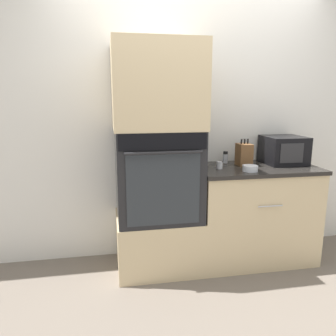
% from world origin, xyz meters
% --- Properties ---
extents(ground_plane, '(12.00, 12.00, 0.00)m').
position_xyz_m(ground_plane, '(0.00, 0.00, 0.00)').
color(ground_plane, '#6B6056').
extents(wall_back, '(8.00, 0.05, 2.50)m').
position_xyz_m(wall_back, '(0.00, 0.63, 1.25)').
color(wall_back, silver).
rests_on(wall_back, ground_plane).
extents(oven_cabinet_base, '(0.74, 0.60, 0.48)m').
position_xyz_m(oven_cabinet_base, '(-0.37, 0.30, 0.24)').
color(oven_cabinet_base, beige).
rests_on(oven_cabinet_base, ground_plane).
extents(wall_oven, '(0.71, 0.64, 0.78)m').
position_xyz_m(wall_oven, '(-0.37, 0.30, 0.87)').
color(wall_oven, black).
rests_on(wall_oven, oven_cabinet_base).
extents(oven_cabinet_upper, '(0.74, 0.60, 0.70)m').
position_xyz_m(oven_cabinet_upper, '(-0.37, 0.30, 1.61)').
color(oven_cabinet_upper, beige).
rests_on(oven_cabinet_upper, wall_oven).
extents(counter_unit, '(1.10, 0.63, 0.90)m').
position_xyz_m(counter_unit, '(0.54, 0.30, 0.45)').
color(counter_unit, beige).
rests_on(counter_unit, ground_plane).
extents(microwave, '(0.36, 0.37, 0.26)m').
position_xyz_m(microwave, '(0.85, 0.39, 1.03)').
color(microwave, black).
rests_on(microwave, counter_unit).
extents(knife_block, '(0.12, 0.15, 0.25)m').
position_xyz_m(knife_block, '(0.45, 0.37, 1.00)').
color(knife_block, brown).
rests_on(knife_block, counter_unit).
extents(bowl, '(0.13, 0.13, 0.05)m').
position_xyz_m(bowl, '(0.40, 0.12, 0.93)').
color(bowl, silver).
rests_on(bowl, counter_unit).
extents(condiment_jar_near, '(0.06, 0.06, 0.06)m').
position_xyz_m(condiment_jar_near, '(0.18, 0.27, 0.93)').
color(condiment_jar_near, silver).
rests_on(condiment_jar_near, counter_unit).
extents(condiment_jar_mid, '(0.05, 0.05, 0.11)m').
position_xyz_m(condiment_jar_mid, '(0.32, 0.50, 0.96)').
color(condiment_jar_mid, silver).
rests_on(condiment_jar_mid, counter_unit).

